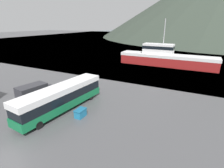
{
  "coord_description": "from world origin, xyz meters",
  "views": [
    {
      "loc": [
        13.3,
        -6.68,
        10.92
      ],
      "look_at": [
        1.9,
        15.88,
        2.0
      ],
      "focal_mm": 28.0,
      "sensor_mm": 36.0,
      "label": 1
    }
  ],
  "objects": [
    {
      "name": "fishing_boat",
      "position": [
        5.24,
        40.51,
        2.21
      ],
      "size": [
        24.67,
        4.42,
        11.9
      ],
      "rotation": [
        0.0,
        0.0,
        4.71
      ],
      "color": "maroon",
      "rests_on": "water_surface"
    },
    {
      "name": "water_surface",
      "position": [
        0.0,
        142.88,
        0.0
      ],
      "size": [
        240.0,
        240.0,
        0.0
      ],
      "primitive_type": "plane",
      "color": "slate",
      "rests_on": "ground"
    },
    {
      "name": "storage_bin",
      "position": [
        1.35,
        8.41,
        0.52
      ],
      "size": [
        1.0,
        1.51,
        1.02
      ],
      "color": "teal",
      "rests_on": "ground"
    },
    {
      "name": "small_boat",
      "position": [
        -6.23,
        47.36,
        0.46
      ],
      "size": [
        1.98,
        6.03,
        0.91
      ],
      "rotation": [
        0.0,
        0.0,
        3.08
      ],
      "color": "#19234C",
      "rests_on": "water_surface"
    },
    {
      "name": "ground_plane",
      "position": [
        0.0,
        0.0,
        0.0
      ],
      "size": [
        400.0,
        400.0,
        0.0
      ],
      "primitive_type": "plane",
      "color": "#4C4C4F"
    },
    {
      "name": "tour_bus",
      "position": [
        -1.85,
        8.89,
        1.86
      ],
      "size": [
        3.75,
        13.08,
        3.3
      ],
      "rotation": [
        0.0,
        0.0,
        -0.09
      ],
      "color": "#146B3D",
      "rests_on": "ground"
    },
    {
      "name": "delivery_van",
      "position": [
        -7.0,
        9.19,
        1.38
      ],
      "size": [
        2.95,
        5.9,
        2.65
      ],
      "rotation": [
        0.0,
        0.0,
        -0.16
      ],
      "color": "#2D2D33",
      "rests_on": "ground"
    }
  ]
}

